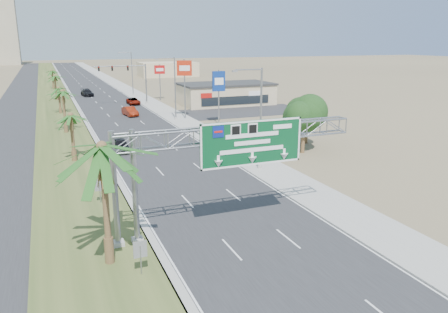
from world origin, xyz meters
TOP-DOWN VIEW (x-y plane):
  - ground at (0.00, 0.00)m, footprint 600.00×600.00m
  - road at (0.00, 110.00)m, footprint 12.00×300.00m
  - sidewalk_right at (8.50, 110.00)m, footprint 4.00×300.00m
  - median_grass at (-10.00, 110.00)m, footprint 7.00×300.00m
  - opposing_road at (-17.00, 110.00)m, footprint 8.00×300.00m
  - sign_gantry at (-1.06, 9.93)m, footprint 16.75×1.24m
  - palm_near at (-9.20, 8.00)m, footprint 5.70×5.70m
  - palm_row_b at (-9.50, 32.00)m, footprint 3.99×3.99m
  - palm_row_c at (-9.50, 48.00)m, footprint 3.99×3.99m
  - palm_row_d at (-9.50, 66.00)m, footprint 3.99×3.99m
  - palm_row_e at (-9.50, 85.00)m, footprint 3.99×3.99m
  - palm_row_f at (-9.50, 110.00)m, footprint 3.99×3.99m
  - streetlight_near at (7.30, 22.00)m, footprint 3.27×0.44m
  - streetlight_mid at (7.30, 52.00)m, footprint 3.27×0.44m
  - streetlight_far at (7.30, 88.00)m, footprint 3.27×0.44m
  - signal_mast at (5.17, 71.97)m, footprint 10.28×0.71m
  - store_building at (22.00, 66.00)m, footprint 18.00×10.00m
  - oak_near at (15.00, 26.00)m, footprint 4.50×4.50m
  - oak_far at (18.00, 30.00)m, footprint 3.50×3.50m
  - median_signback_a at (-7.80, 6.00)m, footprint 0.75×0.08m
  - median_signback_b at (-8.50, 18.00)m, footprint 0.75×0.08m
  - building_distant_right at (30.00, 140.00)m, footprint 20.00×12.00m
  - car_left_lane at (-4.17, 34.56)m, footprint 1.84×4.36m
  - car_mid_lane at (1.41, 59.05)m, footprint 2.26×4.91m
  - car_right_lane at (4.59, 72.64)m, footprint 2.25×4.79m
  - car_far at (-2.71, 90.42)m, footprint 2.80×5.57m
  - pole_sign_red_near at (9.29, 52.65)m, footprint 2.31×1.26m
  - pole_sign_blue at (12.65, 46.16)m, footprint 2.00×0.36m
  - pole_sign_red_far at (11.23, 76.71)m, footprint 2.22×0.61m

SIDE VIEW (x-z plane):
  - ground at x=0.00m, z-range 0.00..0.00m
  - road at x=0.00m, z-range 0.00..0.02m
  - opposing_road at x=-17.00m, z-range 0.00..0.02m
  - sidewalk_right at x=8.50m, z-range 0.00..0.10m
  - median_grass at x=-10.00m, z-range 0.00..0.12m
  - car_right_lane at x=4.59m, z-range 0.00..1.33m
  - car_left_lane at x=-4.17m, z-range 0.00..1.47m
  - car_far at x=-2.71m, z-range 0.00..1.55m
  - car_mid_lane at x=1.41m, z-range 0.00..1.56m
  - median_signback_a at x=-7.80m, z-range 0.41..2.49m
  - median_signback_b at x=-8.50m, z-range 0.41..2.49m
  - store_building at x=22.00m, z-range 0.00..4.00m
  - building_distant_right at x=30.00m, z-range 0.00..5.00m
  - oak_far at x=18.00m, z-range 1.02..6.62m
  - palm_row_d at x=-9.50m, z-range 1.69..7.14m
  - oak_near at x=15.00m, z-range 1.13..7.93m
  - streetlight_near at x=7.30m, z-range -0.31..9.69m
  - streetlight_mid at x=7.30m, z-range -0.31..9.69m
  - streetlight_far at x=7.30m, z-range -0.31..9.69m
  - palm_row_f at x=-9.50m, z-range 1.83..7.58m
  - signal_mast at x=5.17m, z-range 0.85..8.85m
  - palm_row_b at x=-9.50m, z-range 1.93..7.87m
  - palm_row_e at x=-9.50m, z-range 2.02..8.16m
  - palm_row_c at x=-9.50m, z-range 2.29..9.04m
  - pole_sign_red_far at x=11.23m, z-range 2.18..9.81m
  - sign_gantry at x=-1.06m, z-range 2.31..9.81m
  - pole_sign_blue at x=12.65m, z-range 2.06..10.33m
  - palm_near at x=-9.20m, z-range 2.76..11.11m
  - pole_sign_red_near at x=9.29m, z-range 2.81..12.43m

